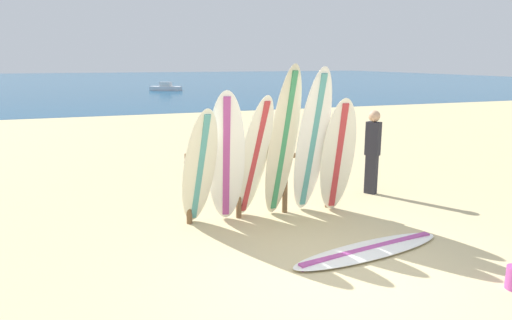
{
  "coord_description": "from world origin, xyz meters",
  "views": [
    {
      "loc": [
        -2.64,
        -4.26,
        2.51
      ],
      "look_at": [
        -0.08,
        2.87,
        0.87
      ],
      "focal_mm": 32.34,
      "sensor_mm": 36.0,
      "label": 1
    }
  ],
  "objects_px": {
    "surfboard_leaning_center_left": "(254,159)",
    "small_boat_offshore": "(166,88)",
    "surfboard_lying_on_sand": "(369,250)",
    "surfboard_leaning_far_left": "(199,169)",
    "beachgoer_standing": "(373,148)",
    "surfboard_rack": "(262,175)",
    "surfboard_leaning_right": "(338,157)",
    "surfboard_leaning_center_right": "(312,143)",
    "surfboard_leaning_left": "(226,159)",
    "surfboard_leaning_center": "(283,143)"
  },
  "relations": [
    {
      "from": "surfboard_leaning_center_left",
      "to": "surfboard_leaning_far_left",
      "type": "bearing_deg",
      "value": -175.14
    },
    {
      "from": "surfboard_rack",
      "to": "surfboard_leaning_far_left",
      "type": "xyz_separation_m",
      "value": [
        -1.11,
        -0.33,
        0.26
      ]
    },
    {
      "from": "surfboard_leaning_center_right",
      "to": "surfboard_lying_on_sand",
      "type": "height_order",
      "value": "surfboard_leaning_center_right"
    },
    {
      "from": "surfboard_leaning_right",
      "to": "surfboard_lying_on_sand",
      "type": "bearing_deg",
      "value": -103.1
    },
    {
      "from": "surfboard_leaning_right",
      "to": "surfboard_leaning_center",
      "type": "bearing_deg",
      "value": 172.04
    },
    {
      "from": "surfboard_rack",
      "to": "surfboard_leaning_center_right",
      "type": "bearing_deg",
      "value": -24.75
    },
    {
      "from": "surfboard_leaning_center_left",
      "to": "surfboard_leaning_center_right",
      "type": "height_order",
      "value": "surfboard_leaning_center_right"
    },
    {
      "from": "surfboard_leaning_far_left",
      "to": "surfboard_lying_on_sand",
      "type": "relative_size",
      "value": 0.77
    },
    {
      "from": "surfboard_leaning_center_left",
      "to": "surfboard_lying_on_sand",
      "type": "distance_m",
      "value": 2.2
    },
    {
      "from": "surfboard_leaning_right",
      "to": "beachgoer_standing",
      "type": "relative_size",
      "value": 1.23
    },
    {
      "from": "surfboard_lying_on_sand",
      "to": "small_boat_offshore",
      "type": "distance_m",
      "value": 34.89
    },
    {
      "from": "surfboard_leaning_far_left",
      "to": "surfboard_lying_on_sand",
      "type": "height_order",
      "value": "surfboard_leaning_far_left"
    },
    {
      "from": "surfboard_rack",
      "to": "surfboard_leaning_far_left",
      "type": "height_order",
      "value": "surfboard_leaning_far_left"
    },
    {
      "from": "surfboard_rack",
      "to": "small_boat_offshore",
      "type": "distance_m",
      "value": 33.05
    },
    {
      "from": "surfboard_leaning_center_right",
      "to": "beachgoer_standing",
      "type": "bearing_deg",
      "value": 25.75
    },
    {
      "from": "surfboard_rack",
      "to": "surfboard_leaning_far_left",
      "type": "distance_m",
      "value": 1.19
    },
    {
      "from": "beachgoer_standing",
      "to": "small_boat_offshore",
      "type": "bearing_deg",
      "value": 87.96
    },
    {
      "from": "surfboard_rack",
      "to": "surfboard_leaning_right",
      "type": "bearing_deg",
      "value": -19.11
    },
    {
      "from": "surfboard_rack",
      "to": "surfboard_lying_on_sand",
      "type": "xyz_separation_m",
      "value": [
        0.8,
        -1.93,
        -0.65
      ]
    },
    {
      "from": "surfboard_rack",
      "to": "surfboard_lying_on_sand",
      "type": "relative_size",
      "value": 1.03
    },
    {
      "from": "surfboard_leaning_left",
      "to": "surfboard_leaning_center",
      "type": "height_order",
      "value": "surfboard_leaning_center"
    },
    {
      "from": "surfboard_lying_on_sand",
      "to": "beachgoer_standing",
      "type": "relative_size",
      "value": 1.54
    },
    {
      "from": "surfboard_leaning_far_left",
      "to": "surfboard_leaning_right",
      "type": "bearing_deg",
      "value": -1.73
    },
    {
      "from": "surfboard_leaning_far_left",
      "to": "small_boat_offshore",
      "type": "bearing_deg",
      "value": 81.97
    },
    {
      "from": "surfboard_leaning_center",
      "to": "surfboard_leaning_center_right",
      "type": "xyz_separation_m",
      "value": [
        0.48,
        -0.06,
        -0.02
      ]
    },
    {
      "from": "surfboard_leaning_center_right",
      "to": "surfboard_leaning_center_left",
      "type": "bearing_deg",
      "value": 175.59
    },
    {
      "from": "surfboard_leaning_center_left",
      "to": "beachgoer_standing",
      "type": "relative_size",
      "value": 1.27
    },
    {
      "from": "surfboard_rack",
      "to": "surfboard_leaning_center_right",
      "type": "distance_m",
      "value": 0.96
    },
    {
      "from": "surfboard_leaning_far_left",
      "to": "beachgoer_standing",
      "type": "height_order",
      "value": "surfboard_leaning_far_left"
    },
    {
      "from": "surfboard_leaning_left",
      "to": "surfboard_leaning_center_right",
      "type": "bearing_deg",
      "value": -1.67
    },
    {
      "from": "surfboard_leaning_center_left",
      "to": "small_boat_offshore",
      "type": "height_order",
      "value": "surfboard_leaning_center_left"
    },
    {
      "from": "surfboard_rack",
      "to": "small_boat_offshore",
      "type": "relative_size",
      "value": 0.95
    },
    {
      "from": "surfboard_rack",
      "to": "beachgoer_standing",
      "type": "height_order",
      "value": "beachgoer_standing"
    },
    {
      "from": "small_boat_offshore",
      "to": "surfboard_leaning_left",
      "type": "bearing_deg",
      "value": -97.32
    },
    {
      "from": "surfboard_leaning_center_left",
      "to": "surfboard_leaning_center_right",
      "type": "bearing_deg",
      "value": -4.41
    },
    {
      "from": "surfboard_rack",
      "to": "small_boat_offshore",
      "type": "bearing_deg",
      "value": 83.8
    },
    {
      "from": "surfboard_leaning_left",
      "to": "surfboard_lying_on_sand",
      "type": "xyz_separation_m",
      "value": [
        1.49,
        -1.64,
        -1.03
      ]
    },
    {
      "from": "surfboard_leaning_far_left",
      "to": "surfboard_leaning_center_right",
      "type": "distance_m",
      "value": 1.86
    },
    {
      "from": "surfboard_leaning_center",
      "to": "surfboard_leaning_far_left",
      "type": "bearing_deg",
      "value": -177.48
    },
    {
      "from": "surfboard_leaning_left",
      "to": "small_boat_offshore",
      "type": "xyz_separation_m",
      "value": [
        4.26,
        33.15,
        -0.8
      ]
    },
    {
      "from": "beachgoer_standing",
      "to": "surfboard_leaning_left",
      "type": "bearing_deg",
      "value": -165.98
    },
    {
      "from": "small_boat_offshore",
      "to": "surfboard_leaning_center_right",
      "type": "bearing_deg",
      "value": -94.9
    },
    {
      "from": "surfboard_leaning_center_left",
      "to": "surfboard_leaning_right",
      "type": "xyz_separation_m",
      "value": [
        1.4,
        -0.14,
        -0.04
      ]
    },
    {
      "from": "surfboard_rack",
      "to": "beachgoer_standing",
      "type": "xyz_separation_m",
      "value": [
        2.41,
        0.48,
        0.2
      ]
    },
    {
      "from": "beachgoer_standing",
      "to": "small_boat_offshore",
      "type": "distance_m",
      "value": 32.4
    },
    {
      "from": "surfboard_leaning_center_left",
      "to": "beachgoer_standing",
      "type": "height_order",
      "value": "surfboard_leaning_center_left"
    },
    {
      "from": "surfboard_leaning_right",
      "to": "surfboard_lying_on_sand",
      "type": "height_order",
      "value": "surfboard_leaning_right"
    },
    {
      "from": "surfboard_leaning_center",
      "to": "surfboard_leaning_center_right",
      "type": "bearing_deg",
      "value": -7.06
    },
    {
      "from": "surfboard_leaning_left",
      "to": "surfboard_rack",
      "type": "bearing_deg",
      "value": 22.89
    },
    {
      "from": "surfboard_leaning_center_left",
      "to": "surfboard_leaning_center_right",
      "type": "relative_size",
      "value": 0.84
    }
  ]
}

